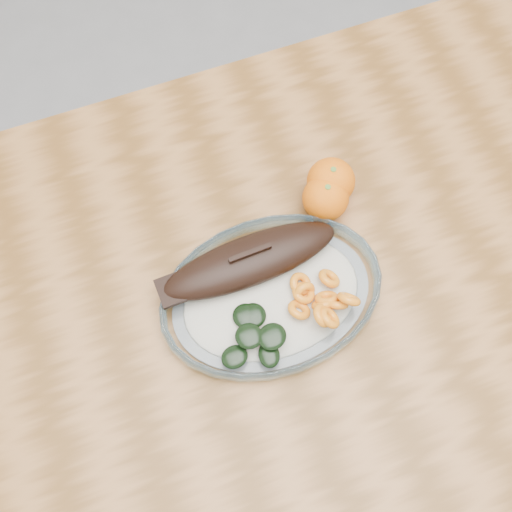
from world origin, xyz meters
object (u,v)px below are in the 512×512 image
dining_table (326,297)px  plated_meal (270,293)px  orange_left (331,181)px  orange_right (326,198)px

dining_table → plated_meal: size_ratio=2.14×
plated_meal → orange_left: 0.19m
dining_table → plated_meal: plated_meal is taller
plated_meal → orange_right: size_ratio=8.41×
orange_left → orange_right: 0.03m
plated_meal → orange_left: size_ratio=8.03×
dining_table → orange_left: bearing=70.1°
plated_meal → orange_left: (0.14, 0.12, 0.02)m
dining_table → orange_left: (0.04, 0.12, 0.13)m
orange_left → orange_right: orange_left is taller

